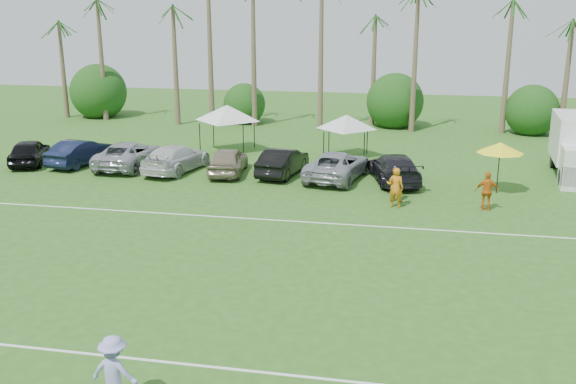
# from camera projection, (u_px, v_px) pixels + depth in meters

# --- Properties ---
(field_lines) EXTENTS (80.00, 12.10, 0.01)m
(field_lines) POSITION_uv_depth(u_px,v_px,m) (190.00, 270.00, 22.52)
(field_lines) COLOR white
(field_lines) RESTS_ON ground
(palm_tree_0) EXTENTS (2.40, 2.40, 8.90)m
(palm_tree_0) POSITION_uv_depth(u_px,v_px,m) (55.00, 27.00, 52.88)
(palm_tree_0) COLOR brown
(palm_tree_0) RESTS_ON ground
(palm_tree_1) EXTENTS (2.40, 2.40, 9.90)m
(palm_tree_1) POSITION_uv_depth(u_px,v_px,m) (110.00, 17.00, 51.72)
(palm_tree_1) COLOR brown
(palm_tree_1) RESTS_ON ground
(palm_tree_2) EXTENTS (2.40, 2.40, 10.90)m
(palm_tree_2) POSITION_uv_depth(u_px,v_px,m) (168.00, 5.00, 50.57)
(palm_tree_2) COLOR brown
(palm_tree_2) RESTS_ON ground
(palm_tree_4) EXTENTS (2.40, 2.40, 8.90)m
(palm_tree_4) POSITION_uv_depth(u_px,v_px,m) (267.00, 28.00, 49.56)
(palm_tree_4) COLOR brown
(palm_tree_4) RESTS_ON ground
(palm_tree_5) EXTENTS (2.40, 2.40, 9.90)m
(palm_tree_5) POSITION_uv_depth(u_px,v_px,m) (318.00, 17.00, 48.59)
(palm_tree_5) COLOR brown
(palm_tree_5) RESTS_ON ground
(palm_tree_6) EXTENTS (2.40, 2.40, 10.90)m
(palm_tree_6) POSITION_uv_depth(u_px,v_px,m) (372.00, 5.00, 47.62)
(palm_tree_6) COLOR brown
(palm_tree_6) RESTS_ON ground
(palm_tree_8) EXTENTS (2.40, 2.40, 8.90)m
(palm_tree_8) POSITION_uv_depth(u_px,v_px,m) (496.00, 30.00, 46.43)
(palm_tree_8) COLOR brown
(palm_tree_8) RESTS_ON ground
(palm_tree_9) EXTENTS (2.40, 2.40, 9.90)m
(palm_tree_9) POSITION_uv_depth(u_px,v_px,m) (570.00, 17.00, 45.28)
(palm_tree_9) COLOR brown
(palm_tree_9) RESTS_ON ground
(bush_tree_0) EXTENTS (4.00, 4.00, 4.00)m
(bush_tree_0) POSITION_uv_depth(u_px,v_px,m) (99.00, 96.00, 54.81)
(bush_tree_0) COLOR brown
(bush_tree_0) RESTS_ON ground
(bush_tree_1) EXTENTS (4.00, 4.00, 4.00)m
(bush_tree_1) POSITION_uv_depth(u_px,v_px,m) (247.00, 100.00, 52.42)
(bush_tree_1) COLOR brown
(bush_tree_1) RESTS_ON ground
(bush_tree_2) EXTENTS (4.00, 4.00, 4.00)m
(bush_tree_2) POSITION_uv_depth(u_px,v_px,m) (395.00, 104.00, 50.21)
(bush_tree_2) COLOR brown
(bush_tree_2) RESTS_ON ground
(bush_tree_3) EXTENTS (4.00, 4.00, 4.00)m
(bush_tree_3) POSITION_uv_depth(u_px,v_px,m) (529.00, 107.00, 48.37)
(bush_tree_3) COLOR brown
(bush_tree_3) RESTS_ON ground
(sideline_player_a) EXTENTS (0.76, 0.57, 1.88)m
(sideline_player_a) POSITION_uv_depth(u_px,v_px,m) (396.00, 188.00, 29.49)
(sideline_player_a) COLOR orange
(sideline_player_a) RESTS_ON ground
(sideline_player_b) EXTENTS (0.88, 0.74, 1.63)m
(sideline_player_b) POSITION_uv_depth(u_px,v_px,m) (395.00, 185.00, 30.47)
(sideline_player_b) COLOR orange
(sideline_player_b) RESTS_ON ground
(sideline_player_c) EXTENTS (1.07, 0.48, 1.80)m
(sideline_player_c) POSITION_uv_depth(u_px,v_px,m) (487.00, 191.00, 29.04)
(sideline_player_c) COLOR #CF6817
(sideline_player_c) RESTS_ON ground
(canopy_tent_left) EXTENTS (4.34, 4.34, 3.52)m
(canopy_tent_left) POSITION_uv_depth(u_px,v_px,m) (227.00, 105.00, 40.77)
(canopy_tent_left) COLOR black
(canopy_tent_left) RESTS_ON ground
(canopy_tent_right) EXTENTS (3.81, 3.81, 3.09)m
(canopy_tent_right) POSITION_uv_depth(u_px,v_px,m) (347.00, 115.00, 39.28)
(canopy_tent_right) COLOR black
(canopy_tent_right) RESTS_ON ground
(market_umbrella) EXTENTS (2.31, 2.31, 2.57)m
(market_umbrella) POSITION_uv_depth(u_px,v_px,m) (500.00, 148.00, 31.44)
(market_umbrella) COLOR black
(market_umbrella) RESTS_ON ground
(frisbee_player) EXTENTS (1.19, 0.77, 1.77)m
(frisbee_player) POSITION_uv_depth(u_px,v_px,m) (114.00, 372.00, 14.50)
(frisbee_player) COLOR #9D9ADB
(frisbee_player) RESTS_ON ground
(parked_car_0) EXTENTS (3.17, 4.79, 1.52)m
(parked_car_0) POSITION_uv_depth(u_px,v_px,m) (30.00, 152.00, 37.90)
(parked_car_0) COLOR black
(parked_car_0) RESTS_ON ground
(parked_car_1) EXTENTS (2.36, 4.80, 1.52)m
(parked_car_1) POSITION_uv_depth(u_px,v_px,m) (81.00, 152.00, 37.74)
(parked_car_1) COLOR #111834
(parked_car_1) RESTS_ON ground
(parked_car_2) EXTENTS (2.54, 5.46, 1.52)m
(parked_car_2) POSITION_uv_depth(u_px,v_px,m) (129.00, 154.00, 37.15)
(parked_car_2) COLOR #999CA4
(parked_car_2) RESTS_ON ground
(parked_car_3) EXTENTS (2.98, 5.51, 1.52)m
(parked_car_3) POSITION_uv_depth(u_px,v_px,m) (176.00, 158.00, 36.23)
(parked_car_3) COLOR silver
(parked_car_3) RESTS_ON ground
(parked_car_4) EXTENTS (2.26, 4.61, 1.52)m
(parked_car_4) POSITION_uv_depth(u_px,v_px,m) (228.00, 161.00, 35.64)
(parked_car_4) COLOR gray
(parked_car_4) RESTS_ON ground
(parked_car_5) EXTENTS (2.27, 4.79, 1.52)m
(parked_car_5) POSITION_uv_depth(u_px,v_px,m) (283.00, 162.00, 35.37)
(parked_car_5) COLOR black
(parked_car_5) RESTS_ON ground
(parked_car_6) EXTENTS (3.42, 5.80, 1.52)m
(parked_car_6) POSITION_uv_depth(u_px,v_px,m) (337.00, 165.00, 34.52)
(parked_car_6) COLOR #94969E
(parked_car_6) RESTS_ON ground
(parked_car_7) EXTENTS (3.33, 5.58, 1.52)m
(parked_car_7) POSITION_uv_depth(u_px,v_px,m) (394.00, 168.00, 33.93)
(parked_car_7) COLOR black
(parked_car_7) RESTS_ON ground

